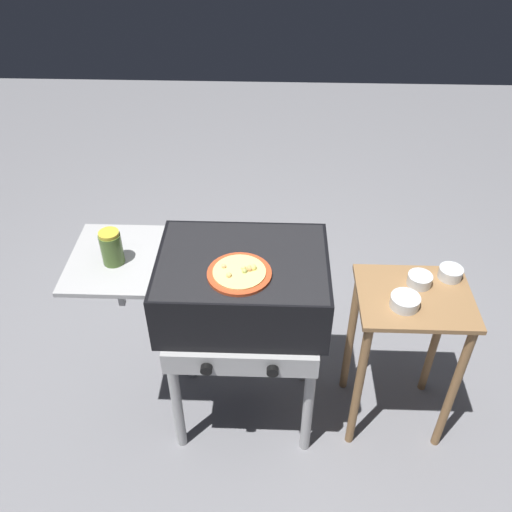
{
  "coord_description": "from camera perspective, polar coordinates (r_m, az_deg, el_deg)",
  "views": [
    {
      "loc": [
        0.11,
        -1.56,
        2.18
      ],
      "look_at": [
        0.05,
        0.0,
        0.92
      ],
      "focal_mm": 38.7,
      "sensor_mm": 36.0,
      "label": 1
    }
  ],
  "objects": [
    {
      "name": "prep_table",
      "position": [
        2.34,
        15.25,
        -7.74
      ],
      "size": [
        0.44,
        0.36,
        0.74
      ],
      "color": "olive",
      "rests_on": "ground_plane"
    },
    {
      "name": "topping_bowl_near",
      "position": [
        2.23,
        16.54,
        -2.4
      ],
      "size": [
        0.09,
        0.09,
        0.04
      ],
      "color": "silver",
      "rests_on": "prep_table"
    },
    {
      "name": "pizza_cheese",
      "position": [
        1.95,
        -1.7,
        -1.77
      ],
      "size": [
        0.23,
        0.23,
        0.03
      ],
      "color": "#C64723",
      "rests_on": "grill"
    },
    {
      "name": "ground_plane",
      "position": [
        2.69,
        -1.11,
        -15.41
      ],
      "size": [
        8.0,
        8.0,
        0.0
      ],
      "primitive_type": "plane",
      "color": "gray"
    },
    {
      "name": "sauce_jar",
      "position": [
        2.04,
        -14.71,
        0.86
      ],
      "size": [
        0.08,
        0.08,
        0.13
      ],
      "color": "#4C6B2D",
      "rests_on": "grill"
    },
    {
      "name": "grill",
      "position": [
        2.12,
        -1.74,
        -3.49
      ],
      "size": [
        0.96,
        0.53,
        0.9
      ],
      "color": "black",
      "rests_on": "ground_plane"
    },
    {
      "name": "topping_bowl_far",
      "position": [
        2.13,
        15.13,
        -4.59
      ],
      "size": [
        0.11,
        0.11,
        0.04
      ],
      "color": "silver",
      "rests_on": "prep_table"
    },
    {
      "name": "topping_bowl_middle",
      "position": [
        2.3,
        19.44,
        -1.69
      ],
      "size": [
        0.09,
        0.09,
        0.04
      ],
      "color": "silver",
      "rests_on": "prep_table"
    }
  ]
}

